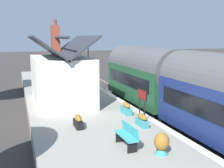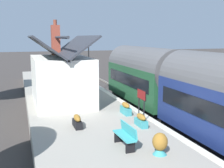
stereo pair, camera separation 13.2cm
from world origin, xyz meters
name	(u,v)px [view 2 (the right image)]	position (x,y,z in m)	size (l,w,h in m)	color
ground_plane	(126,105)	(0.00, 0.00, 0.00)	(160.00, 160.00, 0.00)	#383330
platform	(72,103)	(0.00, 4.02, 0.43)	(32.00, 6.03, 0.86)	gray
platform_edge_coping	(111,95)	(0.00, 1.18, 0.87)	(32.00, 0.36, 0.02)	beige
rail_near	(146,102)	(0.00, -1.62, 0.07)	(52.00, 0.08, 0.14)	gray
rail_far	(128,104)	(0.00, -0.18, 0.07)	(52.00, 0.08, 0.14)	gray
train	(175,87)	(-5.26, -0.90, 2.21)	(16.21, 2.73, 4.32)	black
station_building	(61,78)	(-1.18, 4.89, 2.44)	(6.20, 3.61, 5.28)	white
bench_near_building	(66,78)	(5.87, 3.42, 1.34)	(1.40, 0.45, 0.88)	teal
bench_mid_platform	(126,135)	(-9.28, 3.68, 1.34)	(1.41, 0.48, 0.88)	teal
planter_bench_right	(126,109)	(-5.08, 2.02, 1.17)	(0.95, 0.32, 0.65)	teal
planter_under_sign	(91,86)	(1.58, 2.24, 1.28)	(0.61, 0.61, 0.86)	teal
planter_edge_far	(52,74)	(9.04, 4.34, 1.40)	(0.67, 0.67, 1.01)	gray
planter_corner_building	(141,120)	(-7.22, 2.10, 1.14)	(0.90, 0.32, 0.59)	teal
planter_edge_near	(77,121)	(-6.41, 4.95, 1.14)	(0.92, 0.32, 0.59)	black
planter_by_door	(160,144)	(-10.29, 2.78, 1.24)	(0.55, 0.55, 0.80)	teal
planter_bench_left	(48,83)	(3.52, 5.25, 1.36)	(0.56, 0.56, 0.92)	#9E5138
lamp_post_platform	(89,53)	(4.46, 1.68, 3.62)	(0.32, 0.50, 3.99)	black
station_sign_board	(142,97)	(-6.38, 1.70, 2.05)	(0.96, 0.06, 1.57)	black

